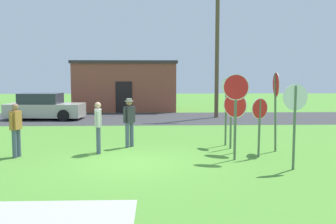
# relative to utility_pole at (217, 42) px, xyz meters

# --- Properties ---
(ground_plane) EXTENTS (80.00, 80.00, 0.00)m
(ground_plane) POSITION_rel_utility_pole_xyz_m (-4.32, -11.74, -4.50)
(ground_plane) COLOR #518E33
(street_asphalt) EXTENTS (60.00, 6.40, 0.01)m
(street_asphalt) POSITION_rel_utility_pole_xyz_m (-4.32, -0.34, -4.50)
(street_asphalt) COLOR #38383A
(street_asphalt) RESTS_ON ground
(concrete_path) EXTENTS (3.20, 2.40, 0.01)m
(concrete_path) POSITION_rel_utility_pole_xyz_m (-5.68, -16.22, -4.50)
(concrete_path) COLOR #ADAAA3
(concrete_path) RESTS_ON ground
(building_background) EXTENTS (7.25, 4.54, 3.52)m
(building_background) POSITION_rel_utility_pole_xyz_m (-5.78, 5.11, -2.74)
(building_background) COLOR brown
(building_background) RESTS_ON ground
(utility_pole) EXTENTS (1.80, 0.24, 8.63)m
(utility_pole) POSITION_rel_utility_pole_xyz_m (0.00, 0.00, 0.00)
(utility_pole) COLOR brown
(utility_pole) RESTS_ON ground
(parked_car_on_street) EXTENTS (4.41, 2.24, 1.51)m
(parked_car_on_street) POSITION_rel_utility_pole_xyz_m (-10.08, -0.62, -3.81)
(parked_car_on_street) COLOR #B7B2A3
(parked_car_on_street) RESTS_ON ground
(stop_sign_rear_left) EXTENTS (0.73, 0.36, 2.60)m
(stop_sign_rear_left) POSITION_rel_utility_pole_xyz_m (-1.28, -11.38, -2.71)
(stop_sign_rear_left) COLOR #51664C
(stop_sign_rear_left) RESTS_ON ground
(stop_sign_leaning_right) EXTENTS (0.28, 0.55, 2.47)m
(stop_sign_leaning_right) POSITION_rel_utility_pole_xyz_m (-1.12, -9.02, -2.87)
(stop_sign_leaning_right) COLOR #51664C
(stop_sign_leaning_right) RESTS_ON ground
(stop_sign_nearest) EXTENTS (0.15, 0.84, 2.67)m
(stop_sign_nearest) POSITION_rel_utility_pole_xyz_m (0.32, -10.18, -2.65)
(stop_sign_nearest) COLOR #51664C
(stop_sign_nearest) RESTS_ON ground
(stop_sign_tallest) EXTENTS (0.65, 0.57, 2.02)m
(stop_sign_tallest) POSITION_rel_utility_pole_xyz_m (-1.09, -10.40, -3.12)
(stop_sign_tallest) COLOR #51664C
(stop_sign_tallest) RESTS_ON ground
(stop_sign_center_cluster) EXTENTS (0.58, 0.33, 1.86)m
(stop_sign_center_cluster) POSITION_rel_utility_pole_xyz_m (-0.45, -11.06, -3.26)
(stop_sign_center_cluster) COLOR #51664C
(stop_sign_center_cluster) RESTS_ON ground
(stop_sign_leaning_left) EXTENTS (0.71, 0.13, 2.34)m
(stop_sign_leaning_left) POSITION_rel_utility_pole_xyz_m (0.06, -12.63, -2.91)
(stop_sign_leaning_left) COLOR #51664C
(stop_sign_leaning_left) RESTS_ON ground
(stop_sign_low_front) EXTENTS (0.54, 0.45, 1.88)m
(stop_sign_low_front) POSITION_rel_utility_pole_xyz_m (-1.07, -9.63, -3.23)
(stop_sign_low_front) COLOR #51664C
(stop_sign_low_front) RESTS_ON ground
(person_in_dark_shirt) EXTENTS (0.29, 0.56, 1.69)m
(person_in_dark_shirt) POSITION_rel_utility_pole_xyz_m (-8.04, -10.80, -3.55)
(person_in_dark_shirt) COLOR #4C5670
(person_in_dark_shirt) RESTS_ON ground
(person_holding_notes) EXTENTS (0.27, 0.56, 1.69)m
(person_holding_notes) POSITION_rel_utility_pole_xyz_m (-5.56, -10.28, -3.55)
(person_holding_notes) COLOR #4C5670
(person_holding_notes) RESTS_ON ground
(person_near_signs) EXTENTS (0.40, 0.45, 1.74)m
(person_near_signs) POSITION_rel_utility_pole_xyz_m (-4.61, -9.23, -3.52)
(person_near_signs) COLOR #4C5670
(person_near_signs) RESTS_ON ground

